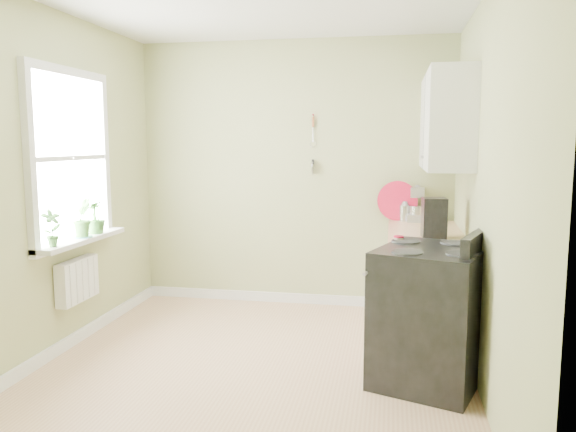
% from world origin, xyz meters
% --- Properties ---
extents(floor, '(3.20, 3.60, 0.02)m').
position_xyz_m(floor, '(0.00, 0.00, -0.01)').
color(floor, tan).
rests_on(floor, ground).
extents(wall_back, '(3.20, 0.02, 2.70)m').
position_xyz_m(wall_back, '(0.00, 1.81, 1.35)').
color(wall_back, '#B3B77D').
rests_on(wall_back, floor).
extents(wall_left, '(0.02, 3.60, 2.70)m').
position_xyz_m(wall_left, '(-1.61, 0.00, 1.35)').
color(wall_left, '#B3B77D').
rests_on(wall_left, floor).
extents(wall_right, '(0.02, 3.60, 2.70)m').
position_xyz_m(wall_right, '(1.61, 0.00, 1.35)').
color(wall_right, '#B3B77D').
rests_on(wall_right, floor).
extents(base_cabinets, '(0.60, 1.60, 0.87)m').
position_xyz_m(base_cabinets, '(1.30, 1.00, 0.43)').
color(base_cabinets, white).
rests_on(base_cabinets, floor).
extents(countertop, '(0.64, 1.60, 0.04)m').
position_xyz_m(countertop, '(1.29, 1.00, 0.89)').
color(countertop, beige).
rests_on(countertop, base_cabinets).
extents(upper_cabinets, '(0.35, 1.40, 0.80)m').
position_xyz_m(upper_cabinets, '(1.43, 1.10, 1.85)').
color(upper_cabinets, white).
rests_on(upper_cabinets, wall_right).
extents(window, '(0.06, 1.14, 1.44)m').
position_xyz_m(window, '(-1.58, 0.30, 1.55)').
color(window, white).
rests_on(window, wall_left).
extents(window_sill, '(0.18, 1.14, 0.04)m').
position_xyz_m(window_sill, '(-1.51, 0.30, 0.88)').
color(window_sill, white).
rests_on(window_sill, wall_left).
extents(radiator, '(0.12, 0.50, 0.35)m').
position_xyz_m(radiator, '(-1.54, 0.25, 0.55)').
color(radiator, white).
rests_on(radiator, wall_left).
extents(wall_utensils, '(0.02, 0.14, 0.58)m').
position_xyz_m(wall_utensils, '(0.20, 1.78, 1.56)').
color(wall_utensils, beige).
rests_on(wall_utensils, wall_back).
extents(stove, '(0.92, 0.96, 1.08)m').
position_xyz_m(stove, '(1.28, 0.05, 0.49)').
color(stove, black).
rests_on(stove, floor).
extents(stand_mixer, '(0.20, 0.32, 0.37)m').
position_xyz_m(stand_mixer, '(1.24, 1.74, 1.07)').
color(stand_mixer, '#B2B2B7').
rests_on(stand_mixer, countertop).
extents(kettle, '(0.19, 0.11, 0.19)m').
position_xyz_m(kettle, '(1.12, 1.72, 1.01)').
color(kettle, silver).
rests_on(kettle, countertop).
extents(coffee_maker, '(0.20, 0.22, 0.32)m').
position_xyz_m(coffee_maker, '(1.33, 0.76, 1.06)').
color(coffee_maker, black).
rests_on(coffee_maker, countertop).
extents(red_tray, '(0.39, 0.08, 0.39)m').
position_xyz_m(red_tray, '(1.05, 1.72, 1.11)').
color(red_tray, '#AE1130').
rests_on(red_tray, countertop).
extents(jar, '(0.07, 0.07, 0.08)m').
position_xyz_m(jar, '(1.05, 0.30, 0.95)').
color(jar, '#B6AC94').
rests_on(jar, countertop).
extents(plant_a, '(0.17, 0.18, 0.29)m').
position_xyz_m(plant_a, '(-1.50, -0.12, 1.04)').
color(plant_a, '#396E2B').
rests_on(plant_a, window_sill).
extents(plant_b, '(0.21, 0.22, 0.32)m').
position_xyz_m(plant_b, '(-1.50, 0.30, 1.06)').
color(plant_b, '#396E2B').
rests_on(plant_b, window_sill).
extents(plant_c, '(0.19, 0.19, 0.28)m').
position_xyz_m(plant_c, '(-1.50, 0.51, 1.04)').
color(plant_c, '#396E2B').
rests_on(plant_c, window_sill).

